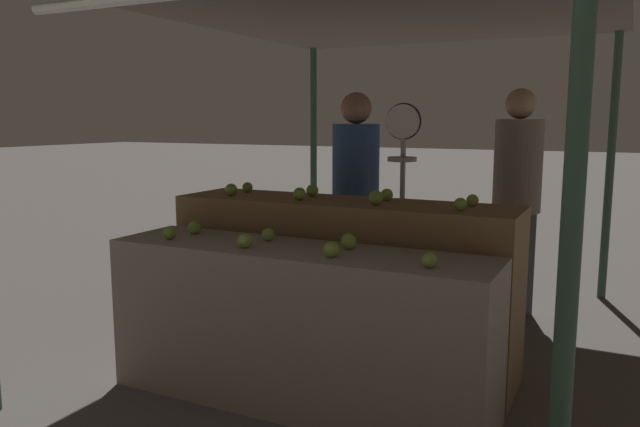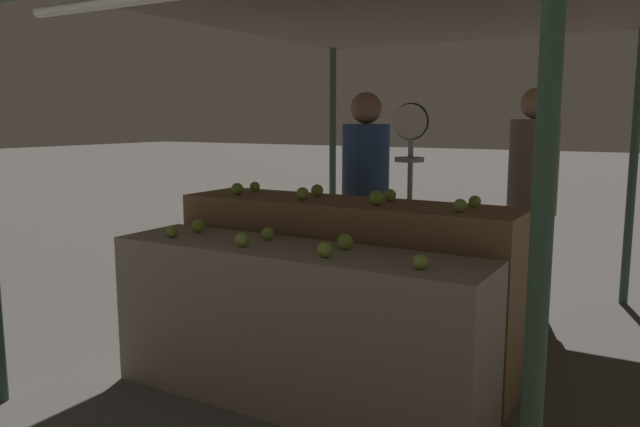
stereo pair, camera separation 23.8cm
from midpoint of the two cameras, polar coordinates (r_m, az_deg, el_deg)
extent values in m
plane|color=#59544F|center=(3.68, -0.42, -16.80)|extent=(60.00, 60.00, 0.00)
cylinder|color=#33513D|center=(2.09, 22.62, -3.77)|extent=(0.07, 0.07, 2.31)
cylinder|color=#33513D|center=(6.68, 2.19, 4.98)|extent=(0.07, 0.07, 2.31)
cylinder|color=#33513D|center=(5.90, 27.75, 3.52)|extent=(0.07, 0.07, 2.31)
cube|color=brown|center=(4.37, 7.33, 18.45)|extent=(3.08, 4.05, 0.04)
cube|color=gray|center=(3.51, -0.43, -10.27)|extent=(2.18, 0.55, 0.88)
cube|color=olive|center=(3.99, 4.00, -6.53)|extent=(2.18, 0.55, 1.08)
sphere|color=#7AA338|center=(3.76, -11.62, -1.62)|extent=(0.07, 0.07, 0.07)
sphere|color=#8EB247|center=(3.43, -5.15, -2.41)|extent=(0.08, 0.08, 0.08)
sphere|color=#84AD3D|center=(3.16, 2.64, -3.33)|extent=(0.08, 0.08, 0.08)
sphere|color=#84AD3D|center=(2.97, 11.44, -4.36)|extent=(0.07, 0.07, 0.07)
sphere|color=#84AD3D|center=(3.90, -9.38, -1.15)|extent=(0.08, 0.08, 0.08)
sphere|color=#8EB247|center=(3.61, -2.90, -1.88)|extent=(0.08, 0.08, 0.08)
sphere|color=#8EB247|center=(3.35, 4.34, -2.61)|extent=(0.09, 0.09, 0.09)
sphere|color=#7AA338|center=(4.18, -5.97, 2.23)|extent=(0.08, 0.08, 0.08)
sphere|color=#84AD3D|center=(3.90, 0.15, 1.82)|extent=(0.08, 0.08, 0.08)
sphere|color=#7AA338|center=(3.68, 7.06, 1.39)|extent=(0.09, 0.09, 0.09)
sphere|color=#84AD3D|center=(3.51, 14.60, 0.70)|extent=(0.07, 0.07, 0.07)
sphere|color=#84AD3D|center=(4.35, -4.43, 2.44)|extent=(0.07, 0.07, 0.07)
sphere|color=#84AD3D|center=(4.08, 1.41, 2.12)|extent=(0.08, 0.08, 0.08)
sphere|color=#8EB247|center=(3.88, 8.17, 1.65)|extent=(0.08, 0.08, 0.08)
sphere|color=#8EB247|center=(3.71, 15.77, 1.05)|extent=(0.07, 0.07, 0.07)
cylinder|color=#99999E|center=(4.39, 9.68, -1.80)|extent=(0.04, 0.04, 1.59)
cylinder|color=black|center=(4.32, 9.91, 8.29)|extent=(0.25, 0.01, 0.25)
cylinder|color=silver|center=(4.30, 9.84, 8.29)|extent=(0.23, 0.02, 0.23)
cylinder|color=#99999E|center=(4.31, 9.78, 5.81)|extent=(0.01, 0.01, 0.14)
cylinder|color=#99999E|center=(4.31, 9.76, 4.88)|extent=(0.20, 0.20, 0.03)
cube|color=#2D2D38|center=(4.83, 5.50, -5.38)|extent=(0.31, 0.25, 0.83)
cylinder|color=#2D4C84|center=(4.70, 5.64, 3.78)|extent=(0.46, 0.46, 0.72)
sphere|color=#936B51|center=(4.69, 5.72, 9.58)|extent=(0.23, 0.23, 0.23)
cube|color=#2D2D38|center=(5.27, 19.74, -4.57)|extent=(0.32, 0.24, 0.84)
cylinder|color=#756656|center=(5.15, 20.19, 4.01)|extent=(0.47, 0.47, 0.73)
sphere|color=tan|center=(5.14, 20.48, 9.42)|extent=(0.24, 0.24, 0.24)
camera|label=1|loc=(0.12, -88.12, 0.29)|focal=35.00mm
camera|label=2|loc=(0.12, 91.88, -0.29)|focal=35.00mm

